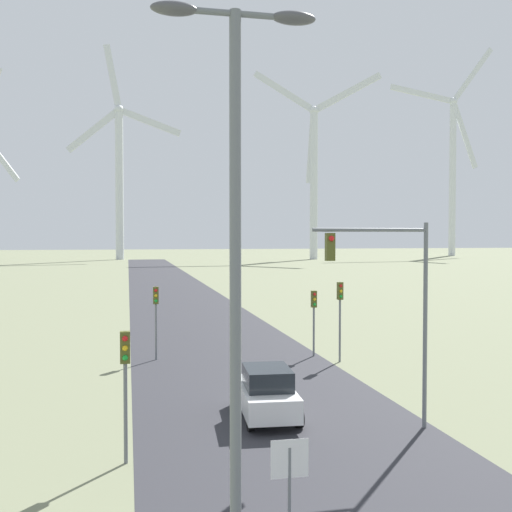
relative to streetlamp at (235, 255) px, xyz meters
The scene contains 12 objects.
road_surface 41.53m from the streetlamp, 85.10° to the left, with size 10.00×240.00×0.01m.
streetlamp is the anchor object (origin of this frame).
stop_sign_near 5.58m from the streetlamp, 59.58° to the left, with size 0.81×0.07×2.28m.
traffic_light_post_near_left 9.02m from the streetlamp, 101.72° to the left, with size 0.28×0.33×3.76m.
traffic_light_post_near_right 22.13m from the streetlamp, 65.70° to the left, with size 0.28×0.34×4.11m.
traffic_light_post_mid_left 22.70m from the streetlamp, 90.50° to the left, with size 0.28×0.34×3.83m.
traffic_light_post_mid_right 23.40m from the streetlamp, 69.36° to the left, with size 0.28×0.34×3.53m.
traffic_light_mast_overhead 11.68m from the streetlamp, 53.71° to the left, with size 4.03×0.35×6.91m.
car_approaching 13.01m from the streetlamp, 74.55° to the left, with size 2.09×4.22×1.83m.
wind_turbine_center 163.23m from the streetlamp, 91.33° to the left, with size 31.44×2.60×59.34m.
wind_turbine_right 161.90m from the streetlamp, 71.95° to the left, with size 33.25×14.54×53.72m.
wind_turbine_far_right 204.17m from the streetlamp, 58.85° to the left, with size 38.50×3.30×70.52m.
Camera 1 is at (-5.12, -1.89, 6.44)m, focal length 42.00 mm.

